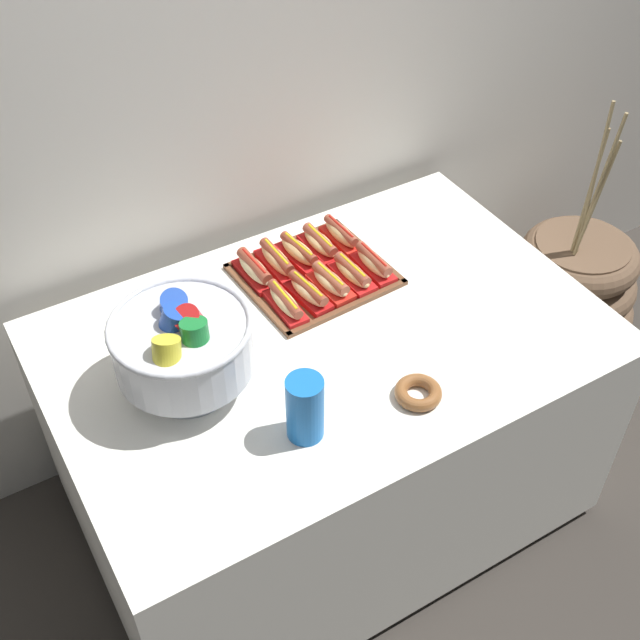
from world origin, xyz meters
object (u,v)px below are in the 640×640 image
(buffet_table, at_px, (326,422))
(donut, at_px, (418,393))
(hot_dog_7, at_px, (299,252))
(cup_stack, at_px, (305,408))
(serving_tray, at_px, (314,275))
(hot_dog_1, at_px, (308,292))
(floor_vase, at_px, (569,295))
(hot_dog_2, at_px, (331,282))
(punch_bowl, at_px, (183,344))
(hot_dog_9, at_px, (341,234))
(hot_dog_8, at_px, (320,244))
(hot_dog_4, at_px, (374,263))
(hot_dog_0, at_px, (285,303))
(hot_dog_6, at_px, (277,260))
(hot_dog_3, at_px, (352,273))
(hot_dog_5, at_px, (255,270))

(buffet_table, relative_size, donut, 12.41)
(hot_dog_7, relative_size, cup_stack, 0.99)
(serving_tray, xyz_separation_m, hot_dog_1, (-0.07, -0.09, 0.03))
(floor_vase, bearing_deg, donut, -156.31)
(buffet_table, distance_m, donut, 0.50)
(hot_dog_1, relative_size, hot_dog_2, 1.02)
(hot_dog_7, distance_m, punch_bowl, 0.58)
(hot_dog_7, bearing_deg, serving_tray, -86.82)
(hot_dog_9, distance_m, cup_stack, 0.74)
(hot_dog_2, bearing_deg, hot_dog_8, 68.74)
(hot_dog_2, relative_size, hot_dog_4, 0.99)
(serving_tray, xyz_separation_m, hot_dog_0, (-0.15, -0.09, 0.03))
(serving_tray, distance_m, cup_stack, 0.58)
(hot_dog_0, bearing_deg, punch_bowl, -160.64)
(hot_dog_8, bearing_deg, punch_bowl, -151.93)
(buffet_table, height_order, hot_dog_6, hot_dog_6)
(hot_dog_9, bearing_deg, serving_tray, -148.01)
(hot_dog_0, distance_m, hot_dog_2, 0.15)
(buffet_table, height_order, floor_vase, floor_vase)
(hot_dog_3, bearing_deg, hot_dog_9, 68.74)
(hot_dog_0, xyz_separation_m, hot_dog_7, (0.14, 0.17, 0.00))
(hot_dog_2, distance_m, hot_dog_3, 0.08)
(hot_dog_7, height_order, hot_dog_9, hot_dog_9)
(buffet_table, xyz_separation_m, hot_dog_3, (0.17, 0.15, 0.40))
(floor_vase, xyz_separation_m, hot_dog_3, (-1.02, -0.03, 0.57))
(hot_dog_2, distance_m, punch_bowl, 0.52)
(hot_dog_3, height_order, hot_dog_8, same)
(donut, bearing_deg, hot_dog_7, 89.14)
(hot_dog_0, xyz_separation_m, punch_bowl, (-0.34, -0.12, 0.12))
(hot_dog_0, distance_m, hot_dog_9, 0.34)
(hot_dog_1, height_order, punch_bowl, punch_bowl)
(hot_dog_7, bearing_deg, hot_dog_5, -176.82)
(hot_dog_7, relative_size, hot_dog_9, 1.08)
(hot_dog_9, bearing_deg, hot_dog_7, -176.82)
(hot_dog_2, distance_m, hot_dog_7, 0.17)
(hot_dog_0, relative_size, punch_bowl, 0.48)
(serving_tray, distance_m, hot_dog_2, 0.09)
(serving_tray, relative_size, hot_dog_4, 2.61)
(hot_dog_5, xyz_separation_m, hot_dog_9, (0.30, 0.02, -0.00))
(buffet_table, height_order, hot_dog_7, hot_dog_7)
(floor_vase, relative_size, hot_dog_1, 6.46)
(hot_dog_1, relative_size, hot_dog_5, 0.96)
(cup_stack, bearing_deg, hot_dog_2, 52.20)
(hot_dog_1, bearing_deg, floor_vase, 2.07)
(hot_dog_7, height_order, punch_bowl, punch_bowl)
(floor_vase, bearing_deg, hot_dog_3, -178.10)
(hot_dog_9, bearing_deg, punch_bowl, -154.51)
(hot_dog_6, relative_size, hot_dog_8, 1.09)
(hot_dog_3, height_order, hot_dog_4, hot_dog_4)
(punch_bowl, height_order, donut, punch_bowl)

